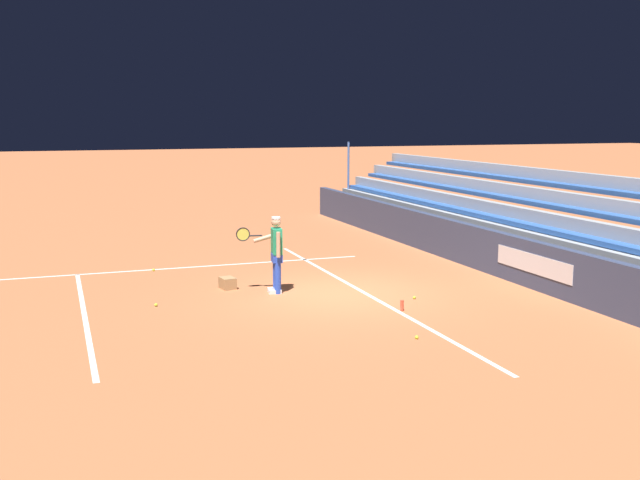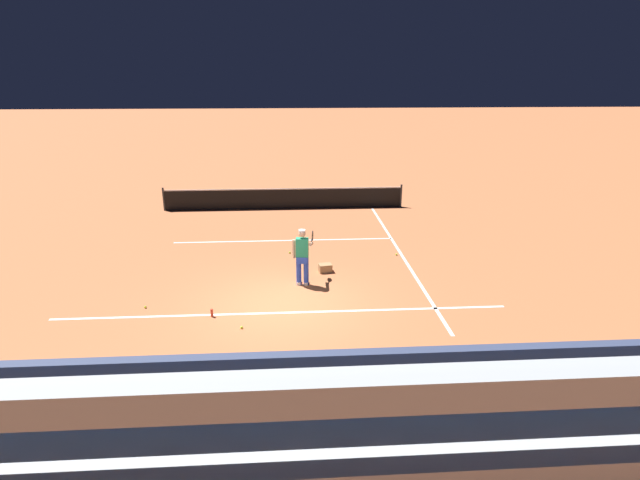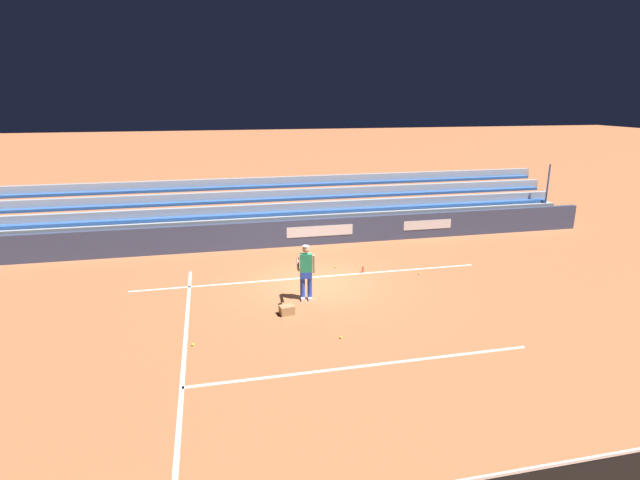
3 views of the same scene
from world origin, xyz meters
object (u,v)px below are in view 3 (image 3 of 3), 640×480
Objects in this scene: tennis_player at (306,272)px; tennis_ball_toward_net at (341,337)px; water_bottle at (363,269)px; tennis_ball_far_left at (335,267)px; tennis_ball_on_baseline at (193,345)px; ball_box_cardboard at (287,310)px; tennis_ball_near_player at (419,273)px.

tennis_player is 2.87m from tennis_ball_toward_net.
water_bottle is (-2.05, -4.66, 0.08)m from tennis_ball_toward_net.
tennis_ball_toward_net is at bearing 97.93° from tennis_player.
tennis_ball_far_left is 1.00× the size of tennis_ball_on_baseline.
ball_box_cardboard is at bearing 42.38° from water_bottle.
tennis_ball_near_player is at bearing -162.63° from tennis_player.
tennis_ball_far_left is 1.08m from water_bottle.
tennis_player is 4.29× the size of ball_box_cardboard.
ball_box_cardboard reaches higher than tennis_ball_toward_net.
tennis_ball_near_player is (-4.29, -1.34, -0.86)m from tennis_player.
tennis_ball_on_baseline is (4.93, 4.94, 0.00)m from tennis_ball_far_left.
ball_box_cardboard is 6.06× the size of tennis_ball_toward_net.
tennis_ball_toward_net is 1.00× the size of tennis_ball_on_baseline.
tennis_player is 25.98× the size of tennis_ball_toward_net.
ball_box_cardboard is at bearing 24.33° from tennis_ball_near_player.
tennis_ball_on_baseline is (3.32, 2.28, -0.86)m from tennis_player.
tennis_player is at bearing -145.52° from tennis_ball_on_baseline.
tennis_ball_near_player is (-5.04, -2.28, -0.10)m from ball_box_cardboard.
tennis_player is 4.58m from tennis_ball_near_player.
water_bottle is at bearing -113.72° from tennis_ball_toward_net.
ball_box_cardboard is at bearing 56.81° from tennis_ball_far_left.
ball_box_cardboard is (0.74, 0.93, -0.76)m from tennis_player.
tennis_ball_far_left is at bearing -121.16° from tennis_player.
tennis_ball_far_left is 6.98m from tennis_ball_on_baseline.
tennis_ball_far_left is 0.30× the size of water_bottle.
tennis_player is at bearing 17.37° from tennis_ball_near_player.
water_bottle reaches higher than tennis_ball_far_left.
tennis_ball_near_player is at bearing -154.55° from tennis_ball_on_baseline.
tennis_ball_near_player and tennis_ball_far_left have the same top height.
tennis_ball_far_left is at bearing -25.98° from tennis_ball_near_player.
tennis_ball_far_left is (-2.35, -3.59, -0.10)m from ball_box_cardboard.
water_bottle is (-5.75, -4.24, 0.08)m from tennis_ball_on_baseline.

